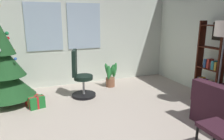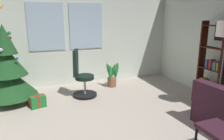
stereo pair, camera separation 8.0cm
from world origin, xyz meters
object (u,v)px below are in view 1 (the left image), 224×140
object	(u,v)px
office_chair	(81,79)
potted_plant	(111,76)
gift_box_red	(35,100)
gift_box_green	(37,102)
holiday_tree	(6,71)
footstool	(219,131)
bookshelf	(210,67)

from	to	relation	value
office_chair	potted_plant	bearing A→B (deg)	25.25
gift_box_red	potted_plant	bearing A→B (deg)	14.70
potted_plant	gift_box_green	bearing A→B (deg)	-159.08
holiday_tree	footstool	bearing A→B (deg)	-47.64
footstool	potted_plant	xyz separation A→B (m)	(-0.26, 3.27, -0.08)
footstool	holiday_tree	world-z (taller)	holiday_tree
gift_box_red	footstool	bearing A→B (deg)	-50.93
gift_box_red	potted_plant	distance (m)	2.05
bookshelf	holiday_tree	bearing A→B (deg)	161.42
footstool	office_chair	xyz separation A→B (m)	(-1.19, 2.83, 0.06)
footstool	gift_box_red	size ratio (longest dim) A/B	1.17
bookshelf	office_chair	bearing A→B (deg)	154.99
bookshelf	potted_plant	xyz separation A→B (m)	(-1.70, 1.66, -0.48)
office_chair	bookshelf	xyz separation A→B (m)	(2.63, -1.23, 0.33)
footstool	holiday_tree	xyz separation A→B (m)	(-2.75, 3.01, 0.34)
bookshelf	potted_plant	world-z (taller)	bookshelf
holiday_tree	gift_box_red	size ratio (longest dim) A/B	5.44
gift_box_red	bookshelf	distance (m)	3.91
gift_box_green	office_chair	bearing A→B (deg)	16.70
footstool	office_chair	world-z (taller)	office_chair
gift_box_red	office_chair	world-z (taller)	office_chair
potted_plant	footstool	bearing A→B (deg)	-85.43
holiday_tree	gift_box_green	distance (m)	0.95
gift_box_green	gift_box_red	bearing A→B (deg)	100.31
gift_box_red	gift_box_green	xyz separation A→B (m)	(0.04, -0.22, 0.04)
bookshelf	gift_box_green	bearing A→B (deg)	165.73
footstool	office_chair	distance (m)	3.07
holiday_tree	gift_box_green	size ratio (longest dim) A/B	6.21
gift_box_red	potted_plant	size ratio (longest dim) A/B	0.59
footstool	bookshelf	distance (m)	2.19
bookshelf	potted_plant	size ratio (longest dim) A/B	2.67
office_chair	potted_plant	xyz separation A→B (m)	(0.93, 0.44, -0.14)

